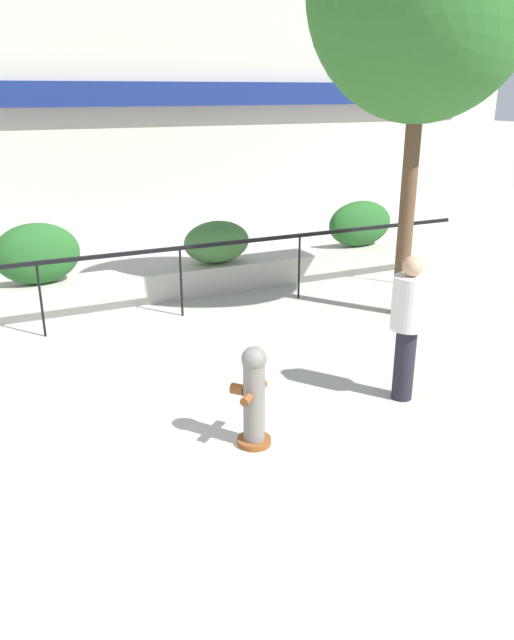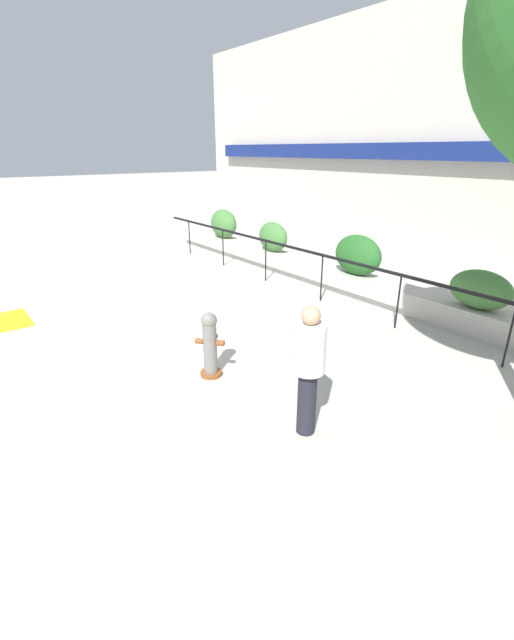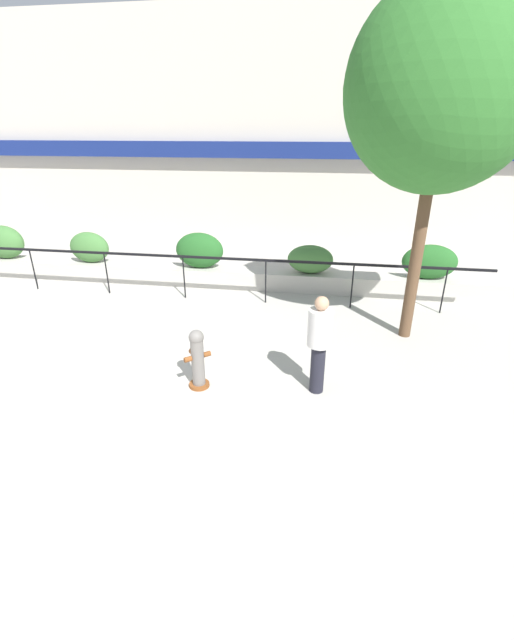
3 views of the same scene
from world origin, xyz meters
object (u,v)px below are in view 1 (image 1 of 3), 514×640
Objects in this scene: fire_hydrant at (254,396)px; pedestrian at (408,320)px; hedge_bush_3 at (217,242)px; hedge_bush_4 at (360,224)px; hedge_bush_2 at (37,254)px.

pedestrian is at bearing 5.19° from fire_hydrant.
hedge_bush_4 is (3.06, 0.00, 0.07)m from hedge_bush_3.
fire_hydrant is at bearing -74.59° from hedge_bush_2.
fire_hydrant is at bearing -174.81° from pedestrian.
pedestrian reaches higher than hedge_bush_3.
hedge_bush_3 is (3.07, 0.00, -0.11)m from hedge_bush_2.
hedge_bush_2 is 0.97× the size of hedge_bush_4.
pedestrian is at bearing -118.56° from hedge_bush_4.
hedge_bush_3 is 3.06m from hedge_bush_4.
hedge_bush_4 is at bearing 61.44° from pedestrian.
hedge_bush_4 is at bearing 0.00° from hedge_bush_3.
hedge_bush_2 is 6.03m from pedestrian.
hedge_bush_2 reaches higher than hedge_bush_4.
hedge_bush_3 is at bearing 0.00° from hedge_bush_2.
hedge_bush_4 is at bearing 47.45° from fire_hydrant.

